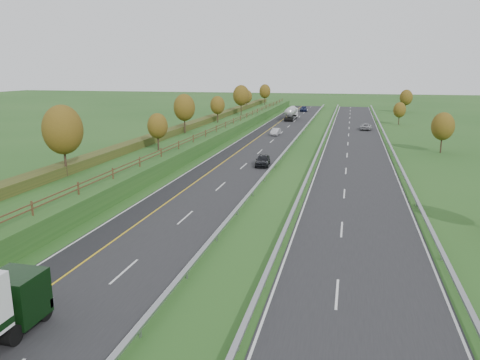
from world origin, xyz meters
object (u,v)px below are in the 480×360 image
(car_small_far, at_px, (304,109))
(road_tanker, at_px, (291,113))
(car_dark_near, at_px, (263,160))
(car_oncoming, at_px, (366,127))
(car_silver_mid, at_px, (276,132))

(car_small_far, bearing_deg, road_tanker, -96.62)
(car_dark_near, bearing_deg, car_oncoming, 66.72)
(road_tanker, xyz_separation_m, car_oncoming, (19.03, -17.61, -1.12))
(road_tanker, bearing_deg, car_dark_near, -86.40)
(car_silver_mid, relative_size, car_oncoming, 0.83)
(car_oncoming, bearing_deg, car_silver_mid, 40.58)
(car_dark_near, bearing_deg, road_tanker, 88.89)
(car_dark_near, xyz_separation_m, car_silver_mid, (-3.21, 31.62, -0.10))
(car_dark_near, height_order, car_small_far, car_dark_near)
(car_small_far, relative_size, car_oncoming, 1.07)
(road_tanker, distance_m, car_silver_mid, 30.97)
(car_silver_mid, height_order, car_small_far, car_small_far)
(car_silver_mid, bearing_deg, car_oncoming, 39.27)
(road_tanker, height_order, car_oncoming, road_tanker)
(car_dark_near, distance_m, car_oncoming, 47.42)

